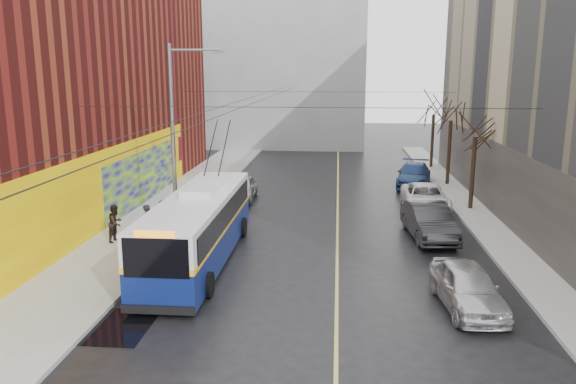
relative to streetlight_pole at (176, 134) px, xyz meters
name	(u,v)px	position (x,y,z in m)	size (l,w,h in m)	color
ground	(287,332)	(6.14, -10.00, -4.85)	(140.00, 140.00, 0.00)	black
sidewalk_left	(156,221)	(-1.86, 2.00, -4.77)	(4.00, 60.00, 0.15)	gray
sidewalk_right	(488,229)	(15.14, 2.00, -4.77)	(2.00, 60.00, 0.15)	gray
lane_line	(338,216)	(7.64, 4.00, -4.84)	(0.12, 50.00, 0.01)	#BFB74C
building_left	(19,85)	(-9.85, 3.99, 2.14)	(12.11, 36.00, 14.00)	#571411
building_far	(269,58)	(0.14, 34.99, 4.17)	(20.50, 12.10, 18.00)	gray
streetlight_pole	(176,134)	(0.00, 0.00, 0.00)	(2.65, 0.60, 9.00)	slate
catenary_wires	(265,100)	(3.60, 4.77, 1.40)	(18.00, 60.00, 0.22)	black
tree_near	(476,123)	(15.14, 6.00, 0.13)	(3.20, 3.20, 6.40)	black
tree_mid	(452,109)	(15.14, 13.00, 0.41)	(3.20, 3.20, 6.68)	black
tree_far	(434,105)	(15.14, 20.00, 0.30)	(3.20, 3.20, 6.57)	black
puddle	(108,326)	(0.54, -10.11, -4.84)	(2.67, 2.66, 0.01)	black
pigeons_flying	(266,85)	(4.37, -0.76, 2.33)	(3.44, 1.68, 1.06)	slate
trolleybus	(199,227)	(1.93, -3.88, -3.35)	(2.72, 11.44, 5.40)	#0B1855
parked_car_a	(467,287)	(11.97, -7.70, -4.10)	(1.76, 4.37, 1.49)	#BBBBC0
parked_car_b	(429,221)	(11.94, 0.38, -4.03)	(1.74, 4.98, 1.64)	#2A2A2D
parked_car_c	(425,197)	(12.58, 5.96, -4.13)	(2.39, 5.19, 1.44)	white
parked_car_d	(414,175)	(12.83, 12.68, -4.06)	(2.19, 5.39, 1.56)	navy
following_car	(241,188)	(1.72, 7.49, -4.12)	(1.73, 4.29, 1.46)	#AAAAAF
pedestrian_a	(149,224)	(-0.83, -2.06, -3.81)	(0.65, 0.43, 1.78)	black
pedestrian_b	(116,223)	(-2.41, -1.93, -3.84)	(0.83, 0.65, 1.72)	black
pedestrian_c	(164,219)	(-0.36, -1.25, -3.79)	(1.17, 0.67, 1.82)	black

